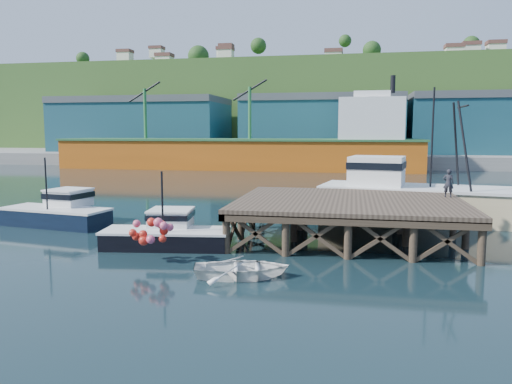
% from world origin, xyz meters
% --- Properties ---
extents(ground, '(300.00, 300.00, 0.00)m').
position_xyz_m(ground, '(0.00, 0.00, 0.00)').
color(ground, black).
rests_on(ground, ground).
extents(wharf, '(12.00, 10.00, 2.62)m').
position_xyz_m(wharf, '(5.50, -0.19, 1.94)').
color(wharf, brown).
rests_on(wharf, ground).
extents(far_quay, '(160.00, 40.00, 2.00)m').
position_xyz_m(far_quay, '(0.00, 70.00, 1.00)').
color(far_quay, gray).
rests_on(far_quay, ground).
extents(warehouse_left, '(32.00, 16.00, 9.00)m').
position_xyz_m(warehouse_left, '(-35.00, 65.00, 6.50)').
color(warehouse_left, '#1A4858').
rests_on(warehouse_left, far_quay).
extents(warehouse_mid, '(28.00, 16.00, 9.00)m').
position_xyz_m(warehouse_mid, '(0.00, 65.00, 6.50)').
color(warehouse_mid, '#1A4858').
rests_on(warehouse_mid, far_quay).
extents(warehouse_right, '(30.00, 16.00, 9.00)m').
position_xyz_m(warehouse_right, '(30.00, 65.00, 6.50)').
color(warehouse_right, '#1A4858').
rests_on(warehouse_right, far_quay).
extents(cargo_ship, '(55.50, 10.00, 13.75)m').
position_xyz_m(cargo_ship, '(-8.46, 48.00, 3.31)').
color(cargo_ship, '#C55A12').
rests_on(cargo_ship, ground).
extents(hillside, '(220.00, 50.00, 22.00)m').
position_xyz_m(hillside, '(0.00, 100.00, 11.00)').
color(hillside, '#2D511E').
rests_on(hillside, ground).
extents(boat_navy, '(7.09, 4.25, 4.24)m').
position_xyz_m(boat_navy, '(-12.18, 0.33, 0.85)').
color(boat_navy, black).
rests_on(boat_navy, ground).
extents(boat_black, '(6.53, 5.44, 3.88)m').
position_xyz_m(boat_black, '(-3.46, -3.93, 0.71)').
color(boat_black, black).
rests_on(boat_black, ground).
extents(trawler, '(13.42, 6.77, 8.58)m').
position_xyz_m(trawler, '(9.75, 6.50, 1.77)').
color(trawler, beige).
rests_on(trawler, ground).
extents(dinghy, '(4.31, 3.51, 0.78)m').
position_xyz_m(dinghy, '(1.41, -8.47, 0.39)').
color(dinghy, white).
rests_on(dinghy, ground).
extents(dockworker, '(0.65, 0.51, 1.58)m').
position_xyz_m(dockworker, '(10.90, 1.91, 2.91)').
color(dockworker, black).
rests_on(dockworker, wharf).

